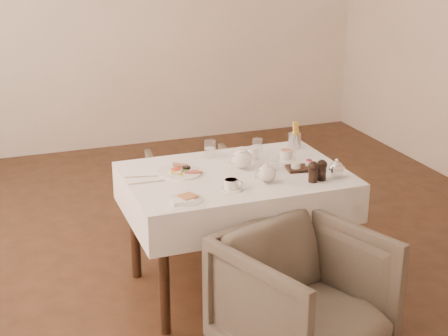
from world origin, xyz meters
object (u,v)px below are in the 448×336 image
(armchair_far, at_px, (193,193))
(breakfast_plate, at_px, (180,172))
(teapot_centre, at_px, (242,157))
(table, at_px, (235,191))
(armchair_near, at_px, (304,297))

(armchair_far, xyz_separation_m, breakfast_plate, (-0.33, -0.79, 0.48))
(teapot_centre, bearing_deg, table, -151.03)
(armchair_far, bearing_deg, teapot_centre, 98.75)
(armchair_near, xyz_separation_m, teapot_centre, (-0.01, 0.84, 0.48))
(armchair_far, relative_size, breakfast_plate, 2.42)
(armchair_far, xyz_separation_m, teapot_centre, (0.04, -0.84, 0.54))
(armchair_near, relative_size, armchair_far, 1.20)
(armchair_near, distance_m, teapot_centre, 0.97)
(breakfast_plate, relative_size, teapot_centre, 1.52)
(table, bearing_deg, armchair_far, 88.42)
(armchair_far, relative_size, teapot_centre, 3.67)
(table, relative_size, armchair_near, 1.71)
(armchair_near, xyz_separation_m, breakfast_plate, (-0.38, 0.89, 0.42))
(armchair_near, distance_m, armchair_far, 1.69)
(armchair_far, distance_m, breakfast_plate, 0.98)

